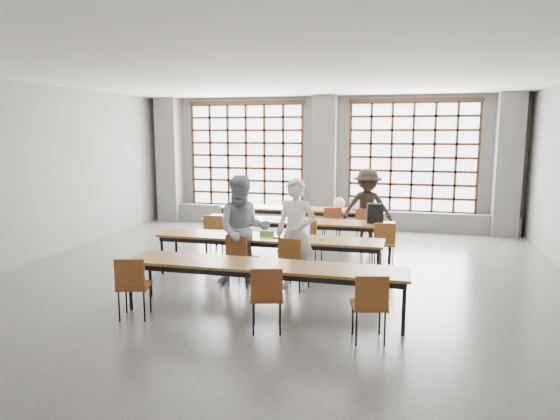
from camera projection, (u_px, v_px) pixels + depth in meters
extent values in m
plane|color=#4C4B49|center=(275.00, 283.00, 8.50)|extent=(11.00, 11.00, 0.00)
plane|color=silver|center=(274.00, 72.00, 7.96)|extent=(11.00, 11.00, 0.00)
plane|color=slate|center=(326.00, 162.00, 13.50)|extent=(10.00, 0.00, 10.00)
plane|color=slate|center=(39.00, 268.00, 2.96)|extent=(10.00, 0.00, 10.00)
plane|color=slate|center=(20.00, 175.00, 9.44)|extent=(0.00, 11.00, 11.00)
cube|color=#5D5D5A|center=(170.00, 160.00, 14.32)|extent=(0.60, 0.55, 3.50)
cube|color=#5D5D5A|center=(325.00, 163.00, 13.23)|extent=(0.60, 0.55, 3.50)
cube|color=#5D5D5A|center=(508.00, 165.00, 12.14)|extent=(0.60, 0.55, 3.50)
cube|color=white|center=(247.00, 155.00, 14.00)|extent=(3.20, 0.02, 2.80)
cube|color=black|center=(246.00, 156.00, 13.92)|extent=(3.20, 0.05, 2.80)
cube|color=black|center=(247.00, 207.00, 14.15)|extent=(3.32, 0.07, 0.10)
cube|color=black|center=(246.00, 103.00, 13.70)|extent=(3.32, 0.07, 0.10)
cube|color=white|center=(412.00, 157.00, 12.91)|extent=(3.20, 0.02, 2.80)
cube|color=black|center=(412.00, 158.00, 12.84)|extent=(3.20, 0.05, 2.80)
cube|color=black|center=(410.00, 213.00, 13.06)|extent=(3.32, 0.07, 0.10)
cube|color=black|center=(415.00, 100.00, 12.61)|extent=(3.32, 0.07, 0.10)
cube|color=#5D5D5A|center=(324.00, 218.00, 13.54)|extent=(9.80, 0.35, 0.50)
cube|color=brown|center=(302.00, 209.00, 12.06)|extent=(4.00, 0.70, 0.04)
cube|color=black|center=(302.00, 211.00, 12.07)|extent=(3.90, 0.64, 0.08)
cylinder|color=black|center=(223.00, 222.00, 12.30)|extent=(0.05, 0.05, 0.69)
cylinder|color=black|center=(231.00, 218.00, 12.86)|extent=(0.05, 0.05, 0.69)
cylinder|color=black|center=(381.00, 230.00, 11.38)|extent=(0.05, 0.05, 0.69)
cylinder|color=black|center=(383.00, 225.00, 11.93)|extent=(0.05, 0.05, 0.69)
cube|color=brown|center=(297.00, 221.00, 10.42)|extent=(4.00, 0.70, 0.04)
cube|color=black|center=(297.00, 224.00, 10.43)|extent=(3.90, 0.64, 0.08)
cylinder|color=black|center=(206.00, 236.00, 10.66)|extent=(0.05, 0.05, 0.69)
cylinder|color=black|center=(216.00, 231.00, 11.22)|extent=(0.05, 0.05, 0.69)
cylinder|color=black|center=(390.00, 246.00, 9.74)|extent=(0.05, 0.05, 0.69)
cylinder|color=black|center=(391.00, 240.00, 10.29)|extent=(0.05, 0.05, 0.69)
cube|color=brown|center=(268.00, 238.00, 8.77)|extent=(4.00, 0.70, 0.04)
cube|color=black|center=(269.00, 241.00, 8.78)|extent=(3.90, 0.64, 0.08)
cylinder|color=black|center=(162.00, 255.00, 9.01)|extent=(0.05, 0.05, 0.69)
cylinder|color=black|center=(176.00, 248.00, 9.57)|extent=(0.05, 0.05, 0.69)
cylinder|color=black|center=(378.00, 269.00, 8.09)|extent=(0.05, 0.05, 0.69)
cylinder|color=black|center=(380.00, 261.00, 8.64)|extent=(0.05, 0.05, 0.69)
cube|color=brown|center=(263.00, 265.00, 6.96)|extent=(4.00, 0.70, 0.04)
cube|color=black|center=(264.00, 270.00, 6.97)|extent=(3.90, 0.64, 0.08)
cylinder|color=black|center=(130.00, 286.00, 7.20)|extent=(0.05, 0.05, 0.69)
cylinder|color=black|center=(150.00, 275.00, 7.75)|extent=(0.05, 0.05, 0.69)
cylinder|color=black|center=(404.00, 309.00, 6.27)|extent=(0.05, 0.05, 0.69)
cylinder|color=black|center=(404.00, 295.00, 6.83)|extent=(0.05, 0.05, 0.69)
cube|color=maroon|center=(240.00, 221.00, 11.91)|extent=(0.48, 0.48, 0.04)
cube|color=maroon|center=(238.00, 213.00, 11.68)|extent=(0.40, 0.09, 0.40)
cylinder|color=black|center=(240.00, 230.00, 11.95)|extent=(0.02, 0.02, 0.45)
cube|color=maroon|center=(331.00, 225.00, 11.38)|extent=(0.53, 0.53, 0.04)
cube|color=maroon|center=(333.00, 217.00, 11.15)|extent=(0.39, 0.15, 0.40)
cylinder|color=black|center=(331.00, 235.00, 11.42)|extent=(0.02, 0.02, 0.45)
cube|color=brown|center=(366.00, 227.00, 11.19)|extent=(0.48, 0.48, 0.04)
cube|color=brown|center=(365.00, 218.00, 10.97)|extent=(0.40, 0.09, 0.40)
cylinder|color=black|center=(366.00, 236.00, 11.22)|extent=(0.02, 0.02, 0.45)
cube|color=brown|center=(216.00, 235.00, 10.32)|extent=(0.47, 0.47, 0.04)
cube|color=brown|center=(213.00, 225.00, 10.09)|extent=(0.40, 0.08, 0.40)
cylinder|color=black|center=(216.00, 245.00, 10.36)|extent=(0.02, 0.02, 0.45)
cube|color=brown|center=(311.00, 240.00, 9.84)|extent=(0.50, 0.50, 0.04)
cube|color=brown|center=(307.00, 230.00, 9.63)|extent=(0.40, 0.11, 0.40)
cylinder|color=black|center=(311.00, 251.00, 9.87)|extent=(0.02, 0.02, 0.45)
cube|color=brown|center=(383.00, 243.00, 9.50)|extent=(0.49, 0.49, 0.04)
cube|color=brown|center=(385.00, 234.00, 9.27)|extent=(0.40, 0.10, 0.40)
cylinder|color=black|center=(383.00, 255.00, 9.53)|extent=(0.02, 0.02, 0.45)
cube|color=maroon|center=(243.00, 259.00, 8.36)|extent=(0.49, 0.49, 0.04)
cube|color=maroon|center=(236.00, 248.00, 8.14)|extent=(0.40, 0.11, 0.40)
cylinder|color=black|center=(243.00, 272.00, 8.39)|extent=(0.02, 0.02, 0.45)
cube|color=brown|center=(295.00, 262.00, 8.14)|extent=(0.51, 0.51, 0.04)
cube|color=brown|center=(289.00, 251.00, 7.93)|extent=(0.39, 0.13, 0.40)
cylinder|color=black|center=(295.00, 275.00, 8.17)|extent=(0.02, 0.02, 0.45)
cube|color=brown|center=(134.00, 286.00, 6.88)|extent=(0.52, 0.52, 0.04)
cube|color=brown|center=(129.00, 274.00, 6.65)|extent=(0.39, 0.13, 0.40)
cylinder|color=black|center=(135.00, 301.00, 6.92)|extent=(0.02, 0.02, 0.45)
cube|color=brown|center=(267.00, 297.00, 6.42)|extent=(0.52, 0.52, 0.04)
cube|color=brown|center=(267.00, 284.00, 6.19)|extent=(0.39, 0.14, 0.40)
cylinder|color=black|center=(267.00, 314.00, 6.46)|extent=(0.02, 0.02, 0.45)
cube|color=brown|center=(369.00, 305.00, 6.11)|extent=(0.50, 0.50, 0.04)
cube|color=brown|center=(372.00, 292.00, 5.87)|extent=(0.40, 0.12, 0.40)
cylinder|color=black|center=(368.00, 323.00, 6.14)|extent=(0.02, 0.02, 0.45)
imported|color=white|center=(296.00, 234.00, 8.12)|extent=(0.70, 0.50, 1.82)
imported|color=#19274B|center=(243.00, 230.00, 8.33)|extent=(1.08, 0.96, 1.85)
imported|color=black|center=(367.00, 208.00, 11.17)|extent=(1.23, 0.85, 1.74)
cube|color=#AFAFB4|center=(300.00, 237.00, 8.68)|extent=(0.39, 0.31, 0.02)
cube|color=black|center=(300.00, 237.00, 8.67)|extent=(0.32, 0.22, 0.00)
cube|color=#AFAFB4|center=(300.00, 229.00, 8.80)|extent=(0.37, 0.12, 0.26)
cube|color=#90C1F9|center=(300.00, 230.00, 8.79)|extent=(0.31, 0.09, 0.21)
cube|color=#B6B7BB|center=(358.00, 210.00, 11.78)|extent=(0.42, 0.36, 0.02)
cube|color=black|center=(358.00, 209.00, 11.77)|extent=(0.34, 0.26, 0.00)
cube|color=#B6B7BB|center=(357.00, 204.00, 11.90)|extent=(0.36, 0.17, 0.26)
cube|color=#83A6E2|center=(357.00, 205.00, 11.89)|extent=(0.31, 0.14, 0.21)
ellipsoid|color=silver|center=(322.00, 239.00, 8.52)|extent=(0.12, 0.10, 0.04)
cube|color=green|center=(267.00, 233.00, 8.85)|extent=(0.26, 0.11, 0.09)
cube|color=black|center=(277.00, 238.00, 8.63)|extent=(0.14, 0.08, 0.01)
cube|color=white|center=(270.00, 218.00, 10.61)|extent=(0.34, 0.28, 0.00)
cube|color=silver|center=(282.00, 220.00, 10.44)|extent=(0.30, 0.22, 0.00)
cube|color=silver|center=(302.00, 220.00, 10.39)|extent=(0.36, 0.32, 0.00)
cube|color=black|center=(375.00, 213.00, 10.05)|extent=(0.35, 0.25, 0.40)
ellipsoid|color=white|center=(339.00, 203.00, 11.87)|extent=(0.32, 0.29, 0.29)
cube|color=#A22514|center=(134.00, 282.00, 6.87)|extent=(0.22, 0.15, 0.06)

